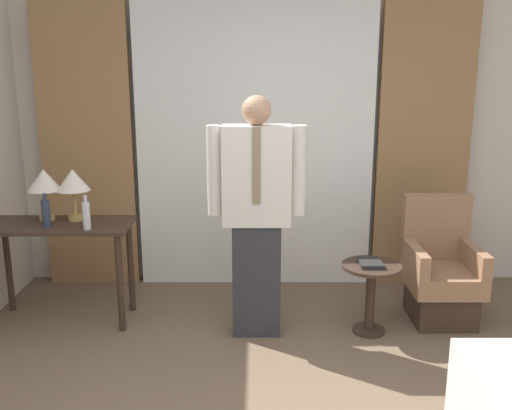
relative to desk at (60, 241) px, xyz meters
name	(u,v)px	position (x,y,z in m)	size (l,w,h in m)	color
wall_back	(256,135)	(1.50, 0.95, 0.70)	(10.00, 0.06, 2.70)	beige
curtain_sheer_center	(256,143)	(1.50, 0.82, 0.64)	(2.07, 0.06, 2.58)	white
curtain_drape_left	(87,143)	(0.02, 0.82, 0.64)	(0.81, 0.06, 2.58)	#997047
curtain_drape_right	(424,143)	(2.98, 0.82, 0.64)	(0.81, 0.06, 2.58)	#997047
desk	(60,241)	(0.00, 0.00, 0.00)	(1.11, 0.49, 0.79)	#38281E
table_lamp_left	(45,182)	(-0.11, 0.10, 0.44)	(0.25, 0.25, 0.40)	tan
table_lamp_right	(74,182)	(0.11, 0.10, 0.44)	(0.25, 0.25, 0.40)	tan
bottle_near_edge	(47,213)	(-0.05, -0.08, 0.24)	(0.06, 0.06, 0.25)	#2D3851
bottle_by_lamp	(87,215)	(0.27, -0.16, 0.25)	(0.06, 0.06, 0.26)	silver
person	(257,210)	(1.51, -0.22, 0.30)	(0.70, 0.23, 1.76)	#2D2D33
armchair	(441,276)	(2.96, 0.05, -0.30)	(0.53, 0.58, 0.96)	#38281E
side_table	(371,287)	(2.36, -0.21, -0.29)	(0.44, 0.44, 0.53)	#38281E
book	(371,263)	(2.35, -0.22, -0.10)	(0.16, 0.21, 0.03)	black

